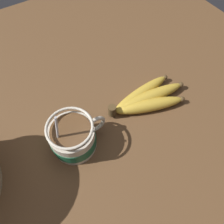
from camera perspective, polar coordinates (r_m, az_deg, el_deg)
name	(u,v)px	position (r cm, az deg, el deg)	size (l,w,h in cm)	color
table	(95,150)	(53.30, -4.46, -9.99)	(131.90, 131.90, 3.52)	brown
coffee_mug	(73,138)	(49.20, -10.06, -6.58)	(13.39, 10.17, 14.03)	beige
banana_bunch	(147,99)	(57.17, 9.09, 3.47)	(22.12, 11.26, 4.11)	#4C381E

